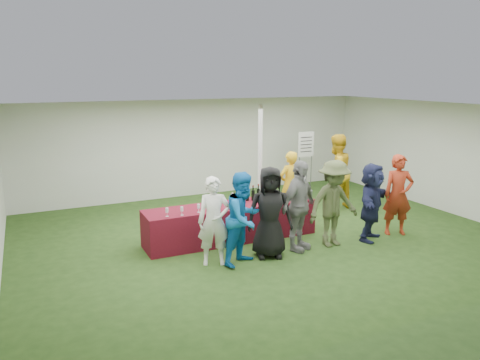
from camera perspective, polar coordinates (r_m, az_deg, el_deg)
name	(u,v)px	position (r m, az deg, el deg)	size (l,w,h in m)	color
ground	(264,237)	(9.99, 3.00, -6.90)	(60.00, 60.00, 0.00)	#284719
tent	(260,163)	(10.89, 2.46, 2.12)	(10.00, 10.00, 10.00)	white
serving_table	(231,222)	(9.69, -1.08, -5.17)	(3.60, 0.80, 0.75)	maroon
wine_bottles	(258,194)	(9.95, 2.19, -1.71)	(0.78, 0.16, 0.32)	black
wine_glasses	(215,205)	(9.16, -3.12, -3.07)	(2.76, 0.14, 0.16)	silver
water_bottle	(233,199)	(9.65, -0.92, -2.27)	(0.07, 0.07, 0.23)	silver
bar_towel	(293,196)	(10.29, 6.46, -1.91)	(0.25, 0.18, 0.03)	white
dump_bucket	(307,194)	(10.14, 8.12, -1.74)	(0.25, 0.25, 0.18)	slate
wine_list_sign	(306,149)	(13.27, 8.03, 3.75)	(0.50, 0.03, 1.80)	slate
staff_pourer	(290,185)	(11.10, 6.06, -0.61)	(0.59, 0.39, 1.61)	gold
staff_back	(336,172)	(12.02, 11.58, 0.95)	(0.93, 0.72, 1.91)	gold
customer_0	(214,221)	(8.35, -3.18, -5.04)	(0.59, 0.38, 1.61)	white
customer_1	(244,218)	(8.36, 0.45, -4.70)	(0.82, 0.64, 1.69)	blue
customer_2	(270,212)	(8.69, 3.65, -3.95)	(0.84, 0.55, 1.72)	black
customer_3	(299,206)	(9.05, 7.16, -3.17)	(1.04, 0.43, 1.77)	gray
customer_4	(333,204)	(9.40, 11.32, -2.83)	(1.12, 0.64, 1.73)	#46502D
customer_5	(371,202)	(9.94, 15.74, -2.59)	(1.50, 0.48, 1.61)	#1C2044
customer_6	(398,195)	(10.45, 18.72, -1.74)	(0.63, 0.41, 1.73)	maroon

